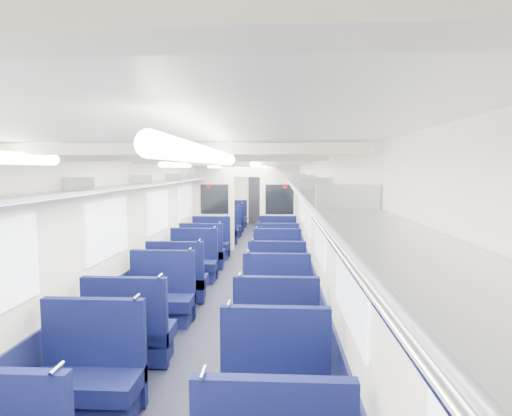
{
  "coord_description": "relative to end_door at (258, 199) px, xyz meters",
  "views": [
    {
      "loc": [
        0.85,
        -8.27,
        2.2
      ],
      "look_at": [
        0.23,
        3.21,
        1.14
      ],
      "focal_mm": 29.56,
      "sensor_mm": 36.0,
      "label": 1
    }
  ],
  "objects": [
    {
      "name": "wall_right",
      "position": [
        1.4,
        -8.94,
        0.18
      ],
      "size": [
        0.02,
        18.0,
        2.35
      ],
      "primitive_type": "cube",
      "color": "silver",
      "rests_on": "floor"
    },
    {
      "name": "seat_22",
      "position": [
        -0.83,
        -3.75,
        -0.67
      ],
      "size": [
        0.95,
        0.52,
        1.06
      ],
      "color": "#0E1344",
      "rests_on": "floor"
    },
    {
      "name": "seat_26",
      "position": [
        -0.83,
        -1.37,
        -0.67
      ],
      "size": [
        0.95,
        0.52,
        1.06
      ],
      "color": "#0E1344",
      "rests_on": "floor"
    },
    {
      "name": "seat_27",
      "position": [
        0.83,
        -1.32,
        -0.67
      ],
      "size": [
        0.95,
        0.52,
        1.06
      ],
      "color": "#0E1344",
      "rests_on": "floor"
    },
    {
      "name": "seat_15",
      "position": [
        0.83,
        -9.07,
        -0.67
      ],
      "size": [
        0.95,
        0.52,
        1.06
      ],
      "color": "#0E1344",
      "rests_on": "floor"
    },
    {
      "name": "bulkhead",
      "position": [
        -0.0,
        -5.92,
        0.23
      ],
      "size": [
        2.8,
        0.1,
        2.35
      ],
      "color": "silver",
      "rests_on": "floor"
    },
    {
      "name": "seat_8",
      "position": [
        -0.83,
        -12.67,
        -0.67
      ],
      "size": [
        0.95,
        0.52,
        1.06
      ],
      "color": "#0E1344",
      "rests_on": "floor"
    },
    {
      "name": "floor",
      "position": [
        0.0,
        -8.94,
        -1.0
      ],
      "size": [
        2.8,
        18.0,
        0.01
      ],
      "primitive_type": "cube",
      "color": "black",
      "rests_on": "ground"
    },
    {
      "name": "windows",
      "position": [
        0.0,
        -9.4,
        0.42
      ],
      "size": [
        2.78,
        15.6,
        0.75
      ],
      "color": "white",
      "rests_on": "wall_left"
    },
    {
      "name": "wall_left",
      "position": [
        -1.4,
        -8.94,
        0.18
      ],
      "size": [
        0.02,
        18.0,
        2.35
      ],
      "primitive_type": "cube",
      "color": "silver",
      "rests_on": "floor"
    },
    {
      "name": "seat_9",
      "position": [
        0.83,
        -12.56,
        -0.67
      ],
      "size": [
        0.95,
        0.52,
        1.06
      ],
      "color": "#0E1344",
      "rests_on": "floor"
    },
    {
      "name": "seat_10",
      "position": [
        -0.83,
        -11.4,
        -0.67
      ],
      "size": [
        0.95,
        0.52,
        1.06
      ],
      "color": "#0E1344",
      "rests_on": "floor"
    },
    {
      "name": "seat_25",
      "position": [
        0.83,
        -2.42,
        -0.67
      ],
      "size": [
        0.95,
        0.52,
        1.06
      ],
      "color": "#0E1344",
      "rests_on": "floor"
    },
    {
      "name": "seat_11",
      "position": [
        0.83,
        -11.54,
        -0.67
      ],
      "size": [
        0.95,
        0.52,
        1.06
      ],
      "color": "#0E1344",
      "rests_on": "floor"
    },
    {
      "name": "wall_far",
      "position": [
        0.0,
        0.06,
        0.18
      ],
      "size": [
        2.8,
        0.02,
        2.35
      ],
      "primitive_type": "cube",
      "color": "silver",
      "rests_on": "floor"
    },
    {
      "name": "seat_14",
      "position": [
        -0.83,
        -9.1,
        -0.67
      ],
      "size": [
        0.95,
        0.52,
        1.06
      ],
      "color": "#0E1344",
      "rests_on": "floor"
    },
    {
      "name": "luggage_rack_left",
      "position": [
        -1.21,
        -8.94,
        0.97
      ],
      "size": [
        0.36,
        17.4,
        0.18
      ],
      "color": "#B2B5BA",
      "rests_on": "wall_left"
    },
    {
      "name": "seat_24",
      "position": [
        -0.83,
        -2.57,
        -0.67
      ],
      "size": [
        0.95,
        0.52,
        1.06
      ],
      "color": "#0E1344",
      "rests_on": "floor"
    },
    {
      "name": "ceiling",
      "position": [
        0.0,
        -8.94,
        1.35
      ],
      "size": [
        2.8,
        18.0,
        0.01
      ],
      "primitive_type": "cube",
      "color": "white",
      "rests_on": "wall_left"
    },
    {
      "name": "seat_17",
      "position": [
        0.83,
        -7.96,
        -0.67
      ],
      "size": [
        0.95,
        0.52,
        1.06
      ],
      "color": "#0E1344",
      "rests_on": "floor"
    },
    {
      "name": "seat_16",
      "position": [
        -0.83,
        -8.08,
        -0.67
      ],
      "size": [
        0.95,
        0.52,
        1.06
      ],
      "color": "#0E1344",
      "rests_on": "floor"
    },
    {
      "name": "seat_20",
      "position": [
        -0.83,
        -4.9,
        -0.67
      ],
      "size": [
        0.95,
        0.52,
        1.06
      ],
      "color": "#0E1344",
      "rests_on": "floor"
    },
    {
      "name": "dado_right",
      "position": [
        1.39,
        -8.94,
        -0.65
      ],
      "size": [
        0.03,
        17.9,
        0.7
      ],
      "primitive_type": "cube",
      "color": "#111438",
      "rests_on": "floor"
    },
    {
      "name": "seat_21",
      "position": [
        0.83,
        -4.73,
        -0.67
      ],
      "size": [
        0.95,
        0.52,
        1.06
      ],
      "color": "#0E1344",
      "rests_on": "floor"
    },
    {
      "name": "luggage_rack_right",
      "position": [
        1.21,
        -8.94,
        0.97
      ],
      "size": [
        0.36,
        17.4,
        0.18
      ],
      "color": "#B2B5BA",
      "rests_on": "wall_right"
    },
    {
      "name": "end_door",
      "position": [
        0.0,
        0.0,
        0.0
      ],
      "size": [
        0.75,
        0.06,
        2.0
      ],
      "primitive_type": "cube",
      "color": "black",
      "rests_on": "floor"
    },
    {
      "name": "seat_12",
      "position": [
        -0.83,
        -10.41,
        -0.67
      ],
      "size": [
        0.95,
        0.52,
        1.06
      ],
      "color": "#0E1344",
      "rests_on": "floor"
    },
    {
      "name": "seat_18",
      "position": [
        -0.83,
        -6.96,
        -0.67
      ],
      "size": [
        0.95,
        0.52,
        1.06
      ],
      "color": "#0E1344",
      "rests_on": "floor"
    },
    {
      "name": "seat_23",
      "position": [
        0.83,
        -3.63,
        -0.67
      ],
      "size": [
        0.95,
        0.52,
        1.06
      ],
      "color": "#0E1344",
      "rests_on": "floor"
    },
    {
      "name": "ceiling_fittings",
      "position": [
        0.0,
        -9.2,
        1.29
      ],
      "size": [
        2.7,
        16.06,
        0.11
      ],
      "color": "silver",
      "rests_on": "ceiling"
    },
    {
      "name": "seat_13",
      "position": [
        0.83,
        -10.27,
        -0.67
      ],
      "size": [
        0.95,
        0.52,
        1.06
      ],
      "color": "#0E1344",
      "rests_on": "floor"
    },
    {
      "name": "seat_6",
      "position": [
        -0.83,
        -13.69,
        -0.67
      ],
      "size": [
        0.95,
        0.52,
        1.06
      ],
      "color": "#0E1344",
      "rests_on": "floor"
    },
    {
      "name": "seat_7",
      "position": [
        0.83,
        -13.84,
        -0.67
      ],
      "size": [
        0.95,
        0.52,
        1.06
      ],
      "color": "#0E1344",
      "rests_on": "floor"
    },
    {
      "name": "seat_19",
      "position": [
        0.83,
        -6.8,
        -0.67
      ],
      "size": [
        0.95,
        0.52,
        1.06
      ],
      "color": "#0E1344",
      "rests_on": "floor"
    },
    {
      "name": "dado_left",
      "position": [
        -1.39,
        -8.94,
        -0.65
      ],
      "size": [
        0.03,
        17.9,
        0.7
      ],
      "primitive_type": "cube",
      "color": "#111438",
      "rests_on": "floor"
    }
  ]
}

